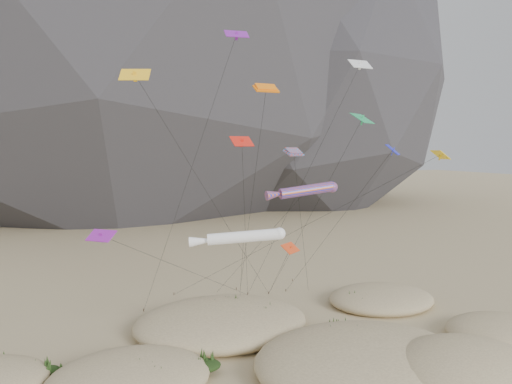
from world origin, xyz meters
TOP-DOWN VIEW (x-y plane):
  - dunes at (-1.49, 3.39)m, footprint 52.77×37.35m
  - dune_grass at (-1.04, 4.16)m, footprint 43.77×27.95m
  - kite_stakes at (1.38, 24.51)m, footprint 19.87×4.45m
  - rainbow_tube_kite at (2.84, 10.33)m, footprint 6.96×16.50m
  - white_tube_kite at (-4.44, 7.73)m, footprint 9.06×14.33m
  - orange_parafoil at (0.13, 12.65)m, footprint 4.71×15.24m
  - multi_parafoil at (2.61, 11.82)m, footprint 9.19×11.76m
  - delta_kites at (2.09, 10.42)m, footprint 32.59×21.70m

SIDE VIEW (x-z plane):
  - kite_stakes at x=1.38m, z-range 0.00..0.30m
  - dunes at x=-1.49m, z-range -1.36..2.77m
  - dune_grass at x=-1.04m, z-range 0.09..1.56m
  - white_tube_kite at x=-4.44m, z-range 4.64..15.44m
  - rainbow_tube_kite at x=2.84m, z-range 6.24..20.28m
  - multi_parafoil at x=2.61m, z-range 7.91..25.01m
  - delta_kites at x=2.09m, z-range 4.60..31.33m
  - orange_parafoil at x=0.13m, z-range 10.63..33.43m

